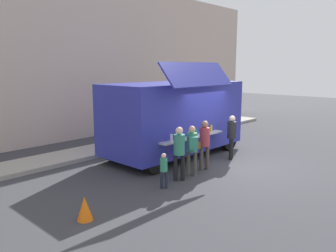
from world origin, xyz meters
name	(u,v)px	position (x,y,z in m)	size (l,w,h in m)	color
ground_plane	(235,166)	(0.00, 0.00, 0.00)	(60.00, 60.00, 0.00)	#38383D
curb_strip	(45,161)	(-4.34, 5.10, 0.07)	(28.00, 1.60, 0.15)	#9E998E
building_behind	(18,58)	(-3.34, 9.00, 3.76)	(32.00, 2.40, 7.53)	beige
food_truck_main	(175,116)	(-0.34, 2.48, 1.54)	(5.68, 3.14, 3.55)	#2D32A4
traffic_cone_orange	(85,208)	(-5.91, 0.24, 0.28)	(0.36, 0.36, 0.55)	orange
trash_bin	(187,125)	(3.24, 4.80, 0.46)	(0.60, 0.60, 0.91)	#2C613A
customer_front_ordering	(204,141)	(-1.10, 0.52, 0.98)	(0.53, 0.40, 1.66)	#4C433E
customer_mid_with_backpack	(192,146)	(-1.87, 0.42, 0.97)	(0.48, 0.50, 1.59)	#4A493E
customer_rear_waiting	(179,149)	(-2.48, 0.42, 0.98)	(0.34, 0.34, 1.65)	black
customer_extra_browsing	(232,133)	(0.64, 0.55, 0.98)	(0.33, 0.33, 1.64)	black
child_near_queue	(164,168)	(-3.28, 0.30, 0.61)	(0.21, 0.21, 1.02)	#1E2437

